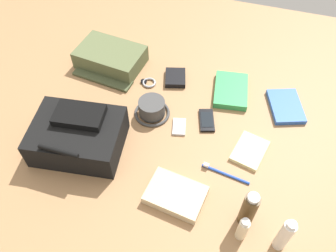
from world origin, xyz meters
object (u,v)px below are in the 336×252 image
object	(u,v)px
notepad	(250,151)
folded_towel	(176,195)
cologne_bottle	(249,209)
wallet	(175,78)
travel_guidebook	(231,91)
toothbrush	(223,173)
wristwatch	(148,83)
cell_phone	(207,120)
media_player	(179,127)
toiletry_pouch	(110,58)
paperback_novel	(286,106)
backpack	(78,135)
lotion_bottle	(243,229)
toothpaste_tube	(284,235)
bucket_hat	(152,109)

from	to	relation	value
notepad	folded_towel	world-z (taller)	folded_towel
cologne_bottle	wallet	xyz separation A→B (m)	(0.41, -0.58, -0.07)
travel_guidebook	toothbrush	bearing A→B (deg)	96.76
wristwatch	notepad	world-z (taller)	notepad
cell_phone	media_player	xyz separation A→B (m)	(0.10, 0.06, -0.00)
cologne_bottle	travel_guidebook	bearing A→B (deg)	-74.81
wallet	toothbrush	bearing A→B (deg)	110.49
toiletry_pouch	notepad	size ratio (longest dim) A/B	2.13
folded_towel	notepad	bearing A→B (deg)	-129.39
paperback_novel	wristwatch	xyz separation A→B (m)	(0.61, 0.03, -0.00)
cologne_bottle	paperback_novel	size ratio (longest dim) A/B	0.79
cologne_bottle	backpack	bearing A→B (deg)	-10.28
backpack	wallet	size ratio (longest dim) A/B	3.29
lotion_bottle	toothbrush	world-z (taller)	lotion_bottle
backpack	notepad	size ratio (longest dim) A/B	2.41
backpack	wallet	xyz separation A→B (m)	(-0.25, -0.46, -0.05)
toothbrush	travel_guidebook	bearing A→B (deg)	-83.24
toothpaste_tube	lotion_bottle	bearing A→B (deg)	2.76
toiletry_pouch	lotion_bottle	xyz separation A→B (m)	(-0.73, 0.65, 0.02)
toothbrush	wallet	distance (m)	0.52
toothpaste_tube	bucket_hat	bearing A→B (deg)	-35.66
bucket_hat	toothpaste_tube	size ratio (longest dim) A/B	0.88
bucket_hat	wristwatch	xyz separation A→B (m)	(0.07, -0.17, -0.03)
cell_phone	folded_towel	bearing A→B (deg)	85.76
wallet	notepad	bearing A→B (deg)	127.07
paperback_novel	notepad	bearing A→B (deg)	67.51
toiletry_pouch	media_player	size ratio (longest dim) A/B	3.42
toothpaste_tube	paperback_novel	xyz separation A→B (m)	(0.03, -0.60, -0.07)
lotion_bottle	paperback_novel	world-z (taller)	lotion_bottle
cologne_bottle	cell_phone	world-z (taller)	cologne_bottle
toothpaste_tube	folded_towel	world-z (taller)	toothpaste_tube
travel_guidebook	notepad	distance (m)	0.32
toiletry_pouch	toothpaste_tube	size ratio (longest dim) A/B	1.87
bucket_hat	travel_guidebook	distance (m)	0.37
wallet	folded_towel	bearing A→B (deg)	90.89
toothpaste_tube	wristwatch	bearing A→B (deg)	-41.78
bucket_hat	cologne_bottle	size ratio (longest dim) A/B	0.87
cologne_bottle	cell_phone	bearing A→B (deg)	-60.07
travel_guidebook	toothbrush	distance (m)	0.42
toiletry_pouch	travel_guidebook	world-z (taller)	toiletry_pouch
media_player	folded_towel	xyz separation A→B (m)	(-0.07, 0.30, 0.01)
paperback_novel	notepad	size ratio (longest dim) A/B	1.45
paperback_novel	travel_guidebook	size ratio (longest dim) A/B	0.98
media_player	toothbrush	xyz separation A→B (m)	(-0.21, 0.16, 0.00)
toiletry_pouch	wallet	bearing A→B (deg)	178.33
toothbrush	wristwatch	bearing A→B (deg)	-41.19
folded_towel	cell_phone	bearing A→B (deg)	-94.24
toiletry_pouch	cell_phone	distance (m)	0.55
toothpaste_tube	wallet	xyz separation A→B (m)	(0.53, -0.63, -0.07)
lotion_bottle	toothpaste_tube	bearing A→B (deg)	-177.24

